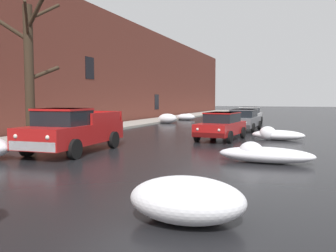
# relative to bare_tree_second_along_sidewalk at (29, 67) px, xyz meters

# --- Properties ---
(left_sidewalk_slab) EXTENTS (2.98, 80.00, 0.15)m
(left_sidewalk_slab) POSITION_rel_bare_tree_second_along_sidewalk_xyz_m (-1.74, 9.18, -3.47)
(left_sidewalk_slab) COLOR #A8A399
(left_sidewalk_slab) RESTS_ON ground
(brick_townhouse_facade) EXTENTS (0.63, 80.00, 9.12)m
(brick_townhouse_facade) POSITION_rel_bare_tree_second_along_sidewalk_xyz_m (-3.72, 9.18, 1.01)
(brick_townhouse_facade) COLOR brown
(brick_townhouse_facade) RESTS_ON ground
(snow_bank_along_left_kerb) EXTENTS (2.05, 1.47, 0.78)m
(snow_bank_along_left_kerb) POSITION_rel_bare_tree_second_along_sidewalk_xyz_m (9.54, -6.88, -3.17)
(snow_bank_along_left_kerb) COLOR white
(snow_bank_along_left_kerb) RESTS_ON ground
(snow_bank_mid_block_left) EXTENTS (1.68, 1.11, 0.84)m
(snow_bank_mid_block_left) POSITION_rel_bare_tree_second_along_sidewalk_xyz_m (0.22, 16.15, -3.14)
(snow_bank_mid_block_left) COLOR white
(snow_bank_mid_block_left) RESTS_ON ground
(snow_bank_near_corner_right) EXTENTS (2.63, 1.02, 0.71)m
(snow_bank_near_corner_right) POSITION_rel_bare_tree_second_along_sidewalk_xyz_m (10.07, 6.35, -3.26)
(snow_bank_near_corner_right) COLOR white
(snow_bank_near_corner_right) RESTS_ON ground
(snow_bank_along_right_kerb) EXTENTS (1.87, 0.98, 0.69)m
(snow_bank_along_right_kerb) POSITION_rel_bare_tree_second_along_sidewalk_xyz_m (0.48, 20.95, -3.22)
(snow_bank_along_right_kerb) COLOR white
(snow_bank_along_right_kerb) RESTS_ON ground
(snow_bank_far_right_pile) EXTENTS (3.12, 1.04, 0.69)m
(snow_bank_far_right_pile) POSITION_rel_bare_tree_second_along_sidewalk_xyz_m (10.19, -0.56, -3.27)
(snow_bank_far_right_pile) COLOR white
(snow_bank_far_right_pile) RESTS_ON ground
(bare_tree_second_along_sidewalk) EXTENTS (3.61, 3.00, 6.79)m
(bare_tree_second_along_sidewalk) POSITION_rel_bare_tree_second_along_sidewalk_xyz_m (0.00, 0.00, 0.00)
(bare_tree_second_along_sidewalk) COLOR #382B1E
(bare_tree_second_along_sidewalk) RESTS_ON ground
(pickup_truck_red_approaching_near_lane) EXTENTS (2.41, 5.16, 1.76)m
(pickup_truck_red_approaching_near_lane) POSITION_rel_bare_tree_second_along_sidewalk_xyz_m (2.88, -0.95, -2.66)
(pickup_truck_red_approaching_near_lane) COLOR red
(pickup_truck_red_approaching_near_lane) RESTS_ON ground
(sedan_red_parked_kerbside_close) EXTENTS (2.12, 4.14, 1.42)m
(sedan_red_parked_kerbside_close) POSITION_rel_bare_tree_second_along_sidewalk_xyz_m (7.42, 5.53, -2.80)
(sedan_red_parked_kerbside_close) COLOR red
(sedan_red_parked_kerbside_close) RESTS_ON ground
(sedan_grey_parked_kerbside_mid) EXTENTS (2.03, 4.42, 1.42)m
(sedan_grey_parked_kerbside_mid) POSITION_rel_bare_tree_second_along_sidewalk_xyz_m (7.61, 11.36, -2.79)
(sedan_grey_parked_kerbside_mid) COLOR slate
(sedan_grey_parked_kerbside_mid) RESTS_ON ground
(sedan_white_parked_far_down_block) EXTENTS (1.88, 4.22, 1.42)m
(sedan_white_parked_far_down_block) POSITION_rel_bare_tree_second_along_sidewalk_xyz_m (7.10, 17.62, -2.79)
(sedan_white_parked_far_down_block) COLOR silver
(sedan_white_parked_far_down_block) RESTS_ON ground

